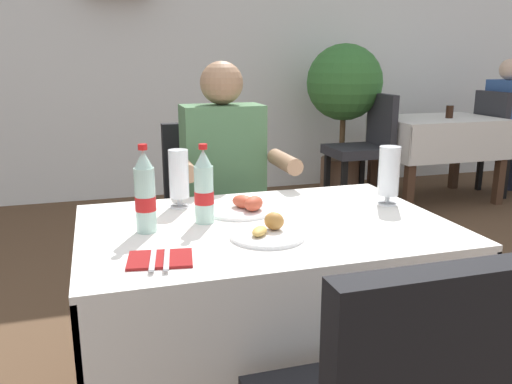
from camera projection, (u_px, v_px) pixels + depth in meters
back_wall at (164, 25)px, 4.75m from camera, size 11.00×0.12×3.10m
main_dining_table at (265, 273)px, 1.77m from camera, size 1.18×0.80×0.75m
chair_far_diner_seat at (214, 214)px, 2.51m from camera, size 0.44×0.50×0.97m
seated_diner_far at (226, 186)px, 2.38m from camera, size 0.50×0.46×1.26m
plate_near_camera at (268, 232)px, 1.60m from camera, size 0.23×0.23×0.07m
plate_far_diner at (243, 207)px, 1.85m from camera, size 0.24×0.24×0.06m
beer_glass_left at (179, 178)px, 1.89m from camera, size 0.07×0.07×0.21m
beer_glass_middle at (389, 175)px, 1.92m from camera, size 0.08×0.08×0.21m
cola_bottle_primary at (145, 194)px, 1.62m from camera, size 0.06×0.06×0.27m
cola_bottle_secondary at (204, 189)px, 1.71m from camera, size 0.06×0.06×0.26m
napkin_cutlery_set at (160, 259)px, 1.41m from camera, size 0.19×0.20×0.01m
background_dining_table at (437, 138)px, 4.76m from camera, size 1.03×0.74×0.75m
background_chair_left at (364, 143)px, 4.56m from camera, size 0.50×0.44×0.97m
background_chair_right at (503, 136)px, 4.97m from camera, size 0.50×0.44×0.97m
background_patron at (509, 119)px, 4.94m from camera, size 0.46×0.50×1.26m
background_table_tumbler at (450, 112)px, 4.67m from camera, size 0.06×0.06×0.11m
potted_plant_corner at (344, 97)px, 4.76m from camera, size 0.68×0.68×1.39m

